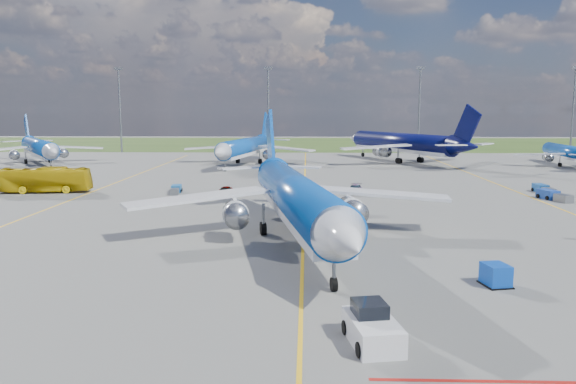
{
  "coord_description": "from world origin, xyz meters",
  "views": [
    {
      "loc": [
        0.28,
        -40.81,
        11.52
      ],
      "look_at": [
        -1.42,
        10.21,
        4.0
      ],
      "focal_mm": 35.0,
      "sensor_mm": 36.0,
      "label": 1
    }
  ],
  "objects_px": {
    "bg_jet_nnw": "(245,164)",
    "service_car_b": "(306,199)",
    "service_car_a": "(225,191)",
    "service_car_c": "(355,189)",
    "pushback_tug": "(372,327)",
    "apron_bus": "(44,180)",
    "main_airliner": "(296,240)",
    "baggage_tug_c": "(176,190)",
    "bg_jet_nw": "(40,164)",
    "baggage_tug_e": "(543,189)",
    "uld_container": "(496,275)",
    "bg_jet_n": "(401,162)",
    "baggage_tug_w": "(553,196)",
    "bg_jet_ne": "(566,166)"
  },
  "relations": [
    {
      "from": "bg_jet_nnw",
      "to": "service_car_b",
      "type": "relative_size",
      "value": 8.42
    },
    {
      "from": "service_car_a",
      "to": "service_car_b",
      "type": "relative_size",
      "value": 0.73
    },
    {
      "from": "service_car_c",
      "to": "pushback_tug",
      "type": "bearing_deg",
      "value": -83.72
    },
    {
      "from": "bg_jet_nnw",
      "to": "service_car_c",
      "type": "bearing_deg",
      "value": -54.24
    },
    {
      "from": "apron_bus",
      "to": "service_car_a",
      "type": "bearing_deg",
      "value": -100.49
    },
    {
      "from": "pushback_tug",
      "to": "service_car_a",
      "type": "xyz_separation_m",
      "value": [
        -14.37,
        48.32,
        -0.2
      ]
    },
    {
      "from": "main_airliner",
      "to": "baggage_tug_c",
      "type": "height_order",
      "value": "main_airliner"
    },
    {
      "from": "bg_jet_nw",
      "to": "baggage_tug_e",
      "type": "relative_size",
      "value": 7.84
    },
    {
      "from": "apron_bus",
      "to": "uld_container",
      "type": "bearing_deg",
      "value": -136.3
    },
    {
      "from": "bg_jet_nnw",
      "to": "bg_jet_n",
      "type": "height_order",
      "value": "bg_jet_n"
    },
    {
      "from": "service_car_b",
      "to": "baggage_tug_c",
      "type": "xyz_separation_m",
      "value": [
        -18.14,
        8.86,
        -0.2
      ]
    },
    {
      "from": "baggage_tug_c",
      "to": "bg_jet_n",
      "type": "bearing_deg",
      "value": 44.08
    },
    {
      "from": "uld_container",
      "to": "pushback_tug",
      "type": "bearing_deg",
      "value": -145.97
    },
    {
      "from": "bg_jet_nnw",
      "to": "uld_container",
      "type": "bearing_deg",
      "value": -62.47
    },
    {
      "from": "main_airliner",
      "to": "service_car_c",
      "type": "xyz_separation_m",
      "value": [
        7.58,
        28.07,
        0.63
      ]
    },
    {
      "from": "service_car_a",
      "to": "service_car_c",
      "type": "xyz_separation_m",
      "value": [
        17.78,
        1.7,
        0.03
      ]
    },
    {
      "from": "service_car_c",
      "to": "apron_bus",
      "type": "bearing_deg",
      "value": -169.68
    },
    {
      "from": "pushback_tug",
      "to": "main_airliner",
      "type": "bearing_deg",
      "value": 90.64
    },
    {
      "from": "baggage_tug_e",
      "to": "service_car_a",
      "type": "bearing_deg",
      "value": -177.45
    },
    {
      "from": "bg_jet_nw",
      "to": "service_car_c",
      "type": "xyz_separation_m",
      "value": [
        63.27,
        -39.98,
        0.63
      ]
    },
    {
      "from": "pushback_tug",
      "to": "baggage_tug_w",
      "type": "distance_m",
      "value": 53.67
    },
    {
      "from": "bg_jet_n",
      "to": "bg_jet_nw",
      "type": "bearing_deg",
      "value": -21.16
    },
    {
      "from": "service_car_a",
      "to": "bg_jet_nw",
      "type": "bearing_deg",
      "value": 147.85
    },
    {
      "from": "baggage_tug_w",
      "to": "baggage_tug_e",
      "type": "distance_m",
      "value": 6.43
    },
    {
      "from": "bg_jet_n",
      "to": "service_car_b",
      "type": "bearing_deg",
      "value": 42.55
    },
    {
      "from": "service_car_a",
      "to": "baggage_tug_w",
      "type": "distance_m",
      "value": 42.88
    },
    {
      "from": "uld_container",
      "to": "service_car_a",
      "type": "distance_m",
      "value": 45.44
    },
    {
      "from": "pushback_tug",
      "to": "service_car_c",
      "type": "height_order",
      "value": "pushback_tug"
    },
    {
      "from": "uld_container",
      "to": "baggage_tug_c",
      "type": "xyz_separation_m",
      "value": [
        -30.73,
        40.55,
        -0.26
      ]
    },
    {
      "from": "baggage_tug_w",
      "to": "baggage_tug_c",
      "type": "xyz_separation_m",
      "value": [
        -49.91,
        4.51,
        -0.09
      ]
    },
    {
      "from": "bg_jet_ne",
      "to": "baggage_tug_w",
      "type": "bearing_deg",
      "value": 68.63
    },
    {
      "from": "pushback_tug",
      "to": "baggage_tug_c",
      "type": "height_order",
      "value": "pushback_tug"
    },
    {
      "from": "baggage_tug_e",
      "to": "bg_jet_nw",
      "type": "bearing_deg",
      "value": 154.93
    },
    {
      "from": "service_car_a",
      "to": "bg_jet_ne",
      "type": "bearing_deg",
      "value": 43.49
    },
    {
      "from": "apron_bus",
      "to": "bg_jet_ne",
      "type": "bearing_deg",
      "value": -72.74
    },
    {
      "from": "uld_container",
      "to": "apron_bus",
      "type": "height_order",
      "value": "apron_bus"
    },
    {
      "from": "bg_jet_ne",
      "to": "apron_bus",
      "type": "bearing_deg",
      "value": 28.81
    },
    {
      "from": "service_car_c",
      "to": "main_airliner",
      "type": "bearing_deg",
      "value": -94.93
    },
    {
      "from": "apron_bus",
      "to": "bg_jet_nw",
      "type": "bearing_deg",
      "value": 19.33
    },
    {
      "from": "service_car_b",
      "to": "bg_jet_nw",
      "type": "bearing_deg",
      "value": 57.89
    },
    {
      "from": "service_car_a",
      "to": "baggage_tug_c",
      "type": "bearing_deg",
      "value": 176.79
    },
    {
      "from": "bg_jet_n",
      "to": "uld_container",
      "type": "height_order",
      "value": "bg_jet_n"
    },
    {
      "from": "service_car_c",
      "to": "baggage_tug_e",
      "type": "height_order",
      "value": "service_car_c"
    },
    {
      "from": "main_airliner",
      "to": "uld_container",
      "type": "xyz_separation_m",
      "value": [
        13.4,
        -12.46,
        0.72
      ]
    },
    {
      "from": "service_car_c",
      "to": "baggage_tug_w",
      "type": "height_order",
      "value": "service_car_c"
    },
    {
      "from": "bg_jet_ne",
      "to": "service_car_c",
      "type": "height_order",
      "value": "bg_jet_ne"
    },
    {
      "from": "baggage_tug_c",
      "to": "pushback_tug",
      "type": "bearing_deg",
      "value": -73.55
    },
    {
      "from": "apron_bus",
      "to": "pushback_tug",
      "type": "bearing_deg",
      "value": -148.2
    },
    {
      "from": "main_airliner",
      "to": "baggage_tug_e",
      "type": "distance_m",
      "value": 45.19
    },
    {
      "from": "pushback_tug",
      "to": "bg_jet_nnw",
      "type": "bearing_deg",
      "value": 90.0
    }
  ]
}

